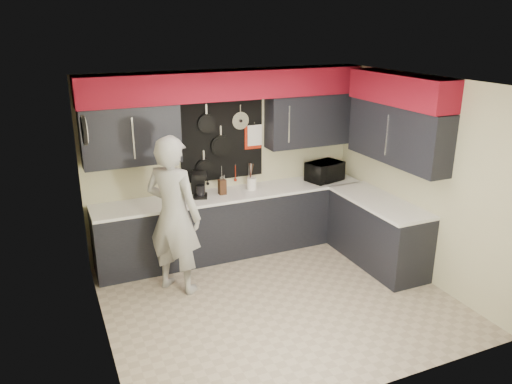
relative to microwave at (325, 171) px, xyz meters
name	(u,v)px	position (x,y,z in m)	size (l,w,h in m)	color
ground	(277,299)	(-1.46, -1.41, -1.06)	(4.00, 4.00, 0.00)	tan
back_wall_assembly	(229,114)	(-1.45, 0.19, 0.94)	(4.00, 0.36, 2.60)	beige
right_wall_assembly	(401,126)	(0.39, -1.14, 0.88)	(0.36, 3.50, 2.60)	beige
left_wall_assembly	(96,223)	(-3.45, -1.39, 0.27)	(0.05, 3.50, 2.60)	beige
base_cabinets	(274,225)	(-0.97, -0.28, -0.61)	(3.95, 2.20, 0.92)	black
microwave	(325,171)	(0.00, 0.00, 0.00)	(0.52, 0.36, 0.29)	black
knife_block	(222,187)	(-1.63, 0.04, -0.04)	(0.10, 0.10, 0.21)	#3E2713
utensil_crock	(252,184)	(-1.17, 0.07, -0.06)	(0.13, 0.13, 0.17)	white
coffee_maker	(199,184)	(-1.95, 0.07, 0.03)	(0.25, 0.28, 0.35)	black
person	(174,216)	(-2.50, -0.66, -0.07)	(0.72, 0.48, 1.98)	#9F9F9D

